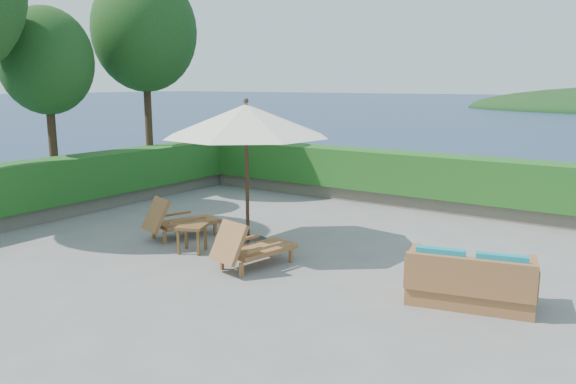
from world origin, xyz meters
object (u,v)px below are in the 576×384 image
Objects in this scene: lounge_left at (178,220)px; side_table at (192,230)px; lounge_right at (251,247)px; wicker_loveseat at (470,282)px; patio_umbrella at (246,122)px.

side_table is (0.92, -0.57, 0.06)m from lounge_left.
side_table is at bearing -171.75° from lounge_right.
lounge_left is at bearing 164.70° from wicker_loveseat.
wicker_loveseat reaches higher than side_table.
wicker_loveseat is (4.35, -0.52, -2.03)m from patio_umbrella.
lounge_right reaches higher than side_table.
lounge_right is at bearing -49.54° from patio_umbrella.
lounge_left is 5.86m from wicker_loveseat.
patio_umbrella is 2.53m from lounge_left.
patio_umbrella is at bearing 31.30° from lounge_left.
wicker_loveseat is at bearing 4.37° from side_table.
lounge_left reaches higher than side_table.
lounge_left is (-1.51, -0.33, -2.00)m from patio_umbrella.
lounge_left reaches higher than wicker_loveseat.
lounge_left is 0.86× the size of wicker_loveseat.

